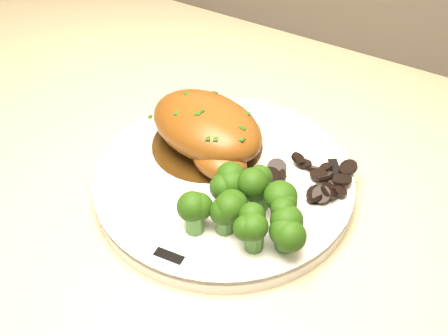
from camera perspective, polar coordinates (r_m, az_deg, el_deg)
The scene contains 9 objects.
counter at distance 1.01m, azimuth -8.72°, elevation -16.49°, with size 2.12×0.70×1.03m.
plate at distance 0.57m, azimuth -0.00°, elevation -1.38°, with size 0.26×0.26×0.02m, color white.
rim_accent_0 at distance 0.58m, azimuth 11.20°, elevation -0.01°, with size 0.03×0.01×0.00m, color black.
rim_accent_1 at distance 0.63m, azimuth -5.88°, elevation 5.09°, with size 0.03×0.01×0.00m, color black.
rim_accent_2 at distance 0.49m, azimuth -5.61°, elevation -8.91°, with size 0.03×0.01×0.00m, color black.
gravy_pool at distance 0.59m, azimuth -1.71°, elevation 2.38°, with size 0.12×0.12×0.00m, color #321E09.
chicken_breast at distance 0.58m, azimuth -1.61°, elevation 3.90°, with size 0.15×0.12×0.05m.
mushroom_pile at distance 0.56m, azimuth 8.36°, elevation -0.81°, with size 0.08×0.06×0.02m.
broccoli_florets at distance 0.50m, azimuth 2.34°, elevation -4.32°, with size 0.10×0.08×0.04m.
Camera 1 is at (0.46, 1.31, 1.32)m, focal length 45.00 mm.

